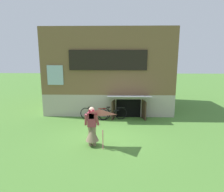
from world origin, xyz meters
name	(u,v)px	position (x,y,z in m)	size (l,w,h in m)	color
ground_plane	(105,138)	(0.00, 0.00, 0.00)	(60.00, 60.00, 0.00)	#4C7F33
log_house	(110,70)	(0.00, 5.55, 2.54)	(7.65, 6.22, 5.08)	#ADA393
person	(92,130)	(-0.46, -0.81, 0.67)	(0.61, 0.52, 1.59)	#7F6B51
kite	(100,121)	(-0.09, -1.42, 1.25)	(0.99, 1.13, 1.51)	#E54C7F
bicycle_black	(112,113)	(0.27, 2.51, 0.36)	(1.61, 0.32, 0.74)	black
bicycle_red	(94,114)	(-0.76, 2.43, 0.35)	(1.57, 0.28, 0.72)	black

